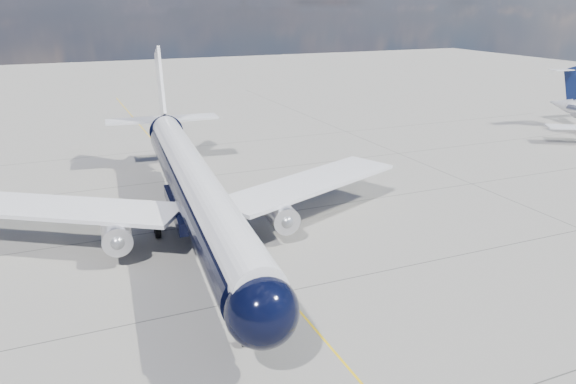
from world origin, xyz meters
name	(u,v)px	position (x,y,z in m)	size (l,w,h in m)	color
ground	(209,205)	(0.00, 30.00, 0.00)	(320.00, 320.00, 0.00)	gray
taxiway_centerline	(223,222)	(0.00, 25.00, 0.00)	(0.16, 160.00, 0.01)	#E5B70C
main_airliner	(193,183)	(-2.98, 23.72, 4.68)	(42.71, 52.17, 15.07)	black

